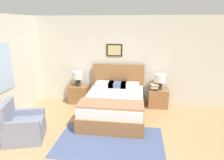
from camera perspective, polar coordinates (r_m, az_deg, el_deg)
name	(u,v)px	position (r m, az deg, el deg)	size (l,w,h in m)	color
wall_back	(112,60)	(6.05, -0.07, 5.64)	(6.99, 0.09, 2.60)	beige
wall_left	(8,69)	(5.47, -27.48, 2.68)	(0.08, 5.40, 2.60)	beige
area_rug_main	(110,141)	(4.38, -0.65, -17.11)	(2.22, 1.40, 0.01)	#47567F
bed	(114,104)	(5.30, 0.66, -6.98)	(1.53, 2.01, 1.21)	#936038
armchair	(23,127)	(4.71, -24.20, -12.13)	(0.92, 0.89, 0.86)	gray
nightstand_near_window	(79,94)	(6.26, -9.39, -4.00)	(0.56, 0.44, 0.54)	#936038
nightstand_by_door	(158,98)	(6.02, 13.00, -5.03)	(0.56, 0.44, 0.54)	#936038
table_lamp_near_window	(78,76)	(6.10, -9.77, 1.08)	(0.32, 0.32, 0.45)	#2D2823
table_lamp_by_door	(160,79)	(5.85, 13.50, 0.22)	(0.32, 0.32, 0.45)	#2D2823
book_thick_bottom	(154,89)	(5.88, 11.99, -2.53)	(0.19, 0.24, 0.03)	#232328
book_hardcover_middle	(154,88)	(5.87, 12.01, -2.26)	(0.23, 0.28, 0.03)	#232328
book_novel_upper	(154,87)	(5.86, 12.03, -1.96)	(0.22, 0.29, 0.04)	beige
book_slim_near_top	(154,86)	(5.85, 12.05, -1.62)	(0.20, 0.24, 0.03)	#4C7551
book_paperback_top	(155,85)	(5.84, 12.07, -1.27)	(0.24, 0.26, 0.04)	beige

